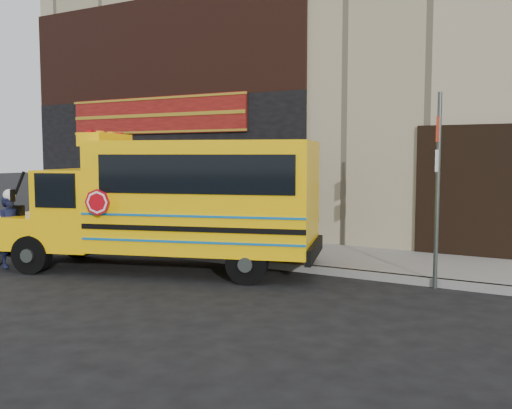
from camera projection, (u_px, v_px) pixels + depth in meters
The scene contains 8 objects.
ground at pixel (180, 290), 10.42m from camera, with size 120.00×120.00×0.00m, color black.
curb at pixel (251, 263), 12.67m from camera, with size 40.00×0.20×0.15m, color gray.
sidewalk at pixel (282, 252), 13.97m from camera, with size 40.00×3.00×0.15m, color slate.
building at pixel (368, 44), 18.97m from camera, with size 20.00×10.70×12.00m.
school_bus at pixel (176, 200), 12.07m from camera, with size 7.22×4.08×2.92m.
sign_pole at pixel (438, 182), 10.38m from camera, with size 0.08×0.32×3.60m.
bicycle at pixel (10, 247), 12.41m from camera, with size 0.44×1.55×0.93m, color black.
cyclist at pixel (11, 233), 12.28m from camera, with size 0.57×0.38×1.57m, color black.
Camera 1 is at (6.25, -8.23, 2.48)m, focal length 40.00 mm.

